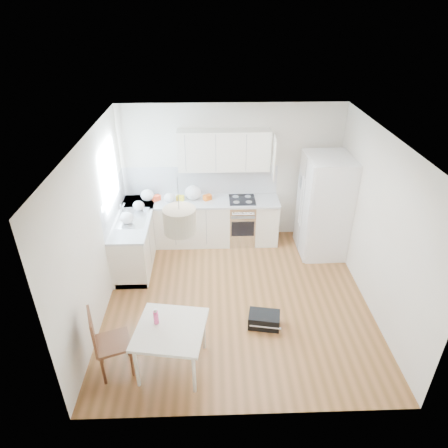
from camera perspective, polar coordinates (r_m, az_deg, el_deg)
name	(u,v)px	position (r m, az deg, el deg)	size (l,w,h in m)	color
floor	(237,298)	(6.70, 1.85, -10.58)	(4.20, 4.20, 0.00)	brown
ceiling	(240,140)	(5.36, 2.33, 11.97)	(4.20, 4.20, 0.00)	white
wall_back	(231,173)	(7.80, 1.04, 7.25)	(4.20, 4.20, 0.00)	beige
wall_left	(96,230)	(6.15, -17.86, -0.89)	(4.20, 4.20, 0.00)	beige
wall_right	(378,226)	(6.41, 21.15, -0.21)	(4.20, 4.20, 0.00)	beige
window_glassblock	(109,175)	(6.97, -16.05, 6.79)	(0.02, 1.00, 1.00)	#BFE0F9
cabinets_back	(201,222)	(7.92, -3.24, 0.25)	(3.00, 0.60, 0.88)	white
cabinets_left	(136,239)	(7.54, -12.48, -2.16)	(0.60, 1.80, 0.88)	white
counter_back	(201,201)	(7.71, -3.34, 3.23)	(3.02, 0.64, 0.04)	#B2B5B7
counter_left	(133,218)	(7.31, -12.86, 0.91)	(0.64, 1.82, 0.04)	#B2B5B7
backsplash_back	(201,181)	(7.84, -3.37, 6.22)	(3.00, 0.01, 0.58)	silver
backsplash_left	(114,202)	(7.23, -15.42, 3.01)	(0.01, 1.80, 0.58)	silver
upper_cabinets	(224,150)	(7.46, -0.03, 10.49)	(1.70, 0.32, 0.75)	white
range_oven	(242,222)	(7.94, 2.53, 0.35)	(0.50, 0.61, 0.88)	silver
sink	(133,218)	(7.26, -12.94, 0.82)	(0.50, 0.80, 0.16)	silver
refrigerator	(325,206)	(7.63, 14.20, 2.52)	(0.91, 0.96, 1.92)	white
dining_table	(171,332)	(5.32, -7.64, -15.07)	(0.99, 0.99, 0.68)	beige
dining_chair	(113,341)	(5.50, -15.60, -15.85)	(0.43, 0.43, 1.01)	#4B2616
drink_bottle	(156,316)	(5.29, -9.70, -12.86)	(0.07, 0.07, 0.23)	#ED4189
gym_bag	(264,320)	(6.20, 5.74, -13.44)	(0.46, 0.30, 0.21)	black
pendant_lamp	(180,221)	(4.44, -6.34, 0.49)	(0.37, 0.37, 0.29)	beige
grocery_bag_a	(147,195)	(7.77, -10.90, 4.05)	(0.25, 0.22, 0.23)	white
grocery_bag_b	(169,198)	(7.66, -7.84, 3.74)	(0.21, 0.17, 0.18)	white
grocery_bag_c	(193,193)	(7.69, -4.45, 4.48)	(0.32, 0.27, 0.28)	white
grocery_bag_d	(139,206)	(7.45, -12.11, 2.56)	(0.21, 0.18, 0.19)	white
grocery_bag_e	(127,218)	(7.06, -13.73, 0.86)	(0.24, 0.20, 0.21)	white
snack_orange	(207,197)	(7.70, -2.39, 3.82)	(0.15, 0.09, 0.10)	orange
snack_yellow	(180,198)	(7.72, -6.27, 3.72)	(0.14, 0.09, 0.10)	yellow
snack_red	(156,198)	(7.78, -9.63, 3.69)	(0.15, 0.09, 0.10)	red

